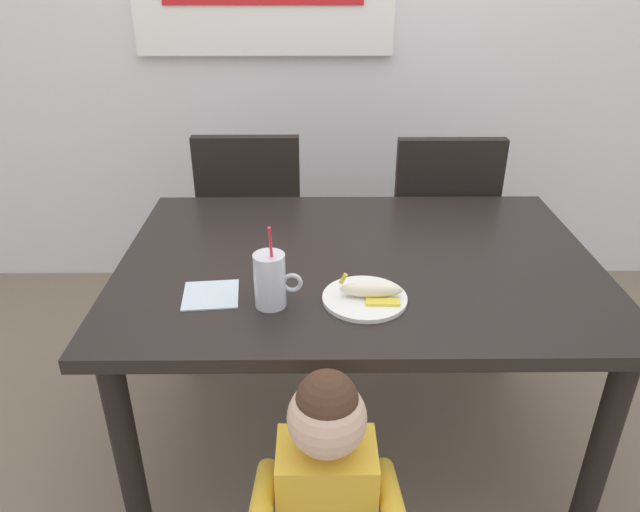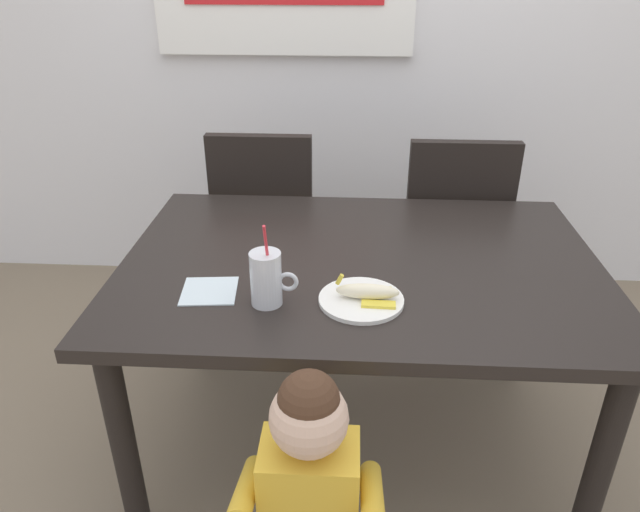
{
  "view_description": "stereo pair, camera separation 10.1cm",
  "coord_description": "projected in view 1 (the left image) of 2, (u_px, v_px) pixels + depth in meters",
  "views": [
    {
      "loc": [
        -0.13,
        -1.6,
        1.59
      ],
      "look_at": [
        -0.12,
        -0.1,
        0.81
      ],
      "focal_mm": 32.96,
      "sensor_mm": 36.0,
      "label": 1
    },
    {
      "loc": [
        -0.03,
        -1.6,
        1.59
      ],
      "look_at": [
        -0.12,
        -0.1,
        0.81
      ],
      "focal_mm": 32.96,
      "sensor_mm": 36.0,
      "label": 2
    }
  ],
  "objects": [
    {
      "name": "snack_plate",
      "position": [
        366.0,
        298.0,
        1.58
      ],
      "size": [
        0.23,
        0.23,
        0.01
      ],
      "primitive_type": "cylinder",
      "color": "white",
      "rests_on": "dining_table"
    },
    {
      "name": "peeled_banana",
      "position": [
        372.0,
        290.0,
        1.57
      ],
      "size": [
        0.17,
        0.11,
        0.07
      ],
      "rotation": [
        0.0,
        0.0,
        -0.04
      ],
      "color": "#F4EAC6",
      "rests_on": "snack_plate"
    },
    {
      "name": "dining_chair_right",
      "position": [
        438.0,
        226.0,
        2.53
      ],
      "size": [
        0.44,
        0.44,
        0.96
      ],
      "rotation": [
        0.0,
        0.0,
        3.14
      ],
      "color": "black",
      "rests_on": "ground"
    },
    {
      "name": "ground_plane",
      "position": [
        352.0,
        440.0,
        2.15
      ],
      "size": [
        24.0,
        24.0,
        0.0
      ],
      "primitive_type": "plane",
      "color": "#7A6B56"
    },
    {
      "name": "paper_napkin",
      "position": [
        211.0,
        295.0,
        1.61
      ],
      "size": [
        0.16,
        0.16,
        0.0
      ],
      "primitive_type": "cube",
      "rotation": [
        0.0,
        0.0,
        0.1
      ],
      "color": "silver",
      "rests_on": "dining_table"
    },
    {
      "name": "dining_table",
      "position": [
        358.0,
        284.0,
        1.85
      ],
      "size": [
        1.46,
        1.01,
        0.75
      ],
      "color": "black",
      "rests_on": "ground"
    },
    {
      "name": "milk_cup",
      "position": [
        271.0,
        283.0,
        1.54
      ],
      "size": [
        0.13,
        0.09,
        0.25
      ],
      "color": "silver",
      "rests_on": "dining_table"
    },
    {
      "name": "dining_chair_left",
      "position": [
        253.0,
        223.0,
        2.56
      ],
      "size": [
        0.44,
        0.44,
        0.96
      ],
      "rotation": [
        0.0,
        0.0,
        3.14
      ],
      "color": "black",
      "rests_on": "ground"
    },
    {
      "name": "toddler_standing",
      "position": [
        326.0,
        486.0,
        1.32
      ],
      "size": [
        0.33,
        0.24,
        0.84
      ],
      "color": "#3F4760",
      "rests_on": "ground"
    }
  ]
}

